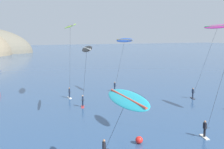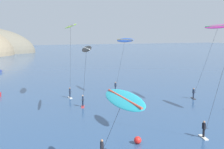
{
  "view_description": "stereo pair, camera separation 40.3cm",
  "coord_description": "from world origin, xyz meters",
  "px_view_note": "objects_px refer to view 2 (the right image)",
  "views": [
    {
      "loc": [
        -16.49,
        -9.67,
        9.9
      ],
      "look_at": [
        0.85,
        23.74,
        4.71
      ],
      "focal_mm": 45.0,
      "sensor_mm": 36.0,
      "label": 1
    },
    {
      "loc": [
        -16.13,
        -9.85,
        9.9
      ],
      "look_at": [
        0.85,
        23.74,
        4.71
      ],
      "focal_mm": 45.0,
      "sensor_mm": 36.0,
      "label": 2
    }
  ],
  "objects_px": {
    "kitesurfer_black": "(86,54)",
    "kitesurfer_magenta": "(216,33)",
    "kitesurfer_lime": "(71,31)",
    "kitesurfer_cyan": "(121,104)",
    "kitesurfer_blue": "(124,45)",
    "marker_buoy": "(138,140)"
  },
  "relations": [
    {
      "from": "kitesurfer_blue",
      "to": "kitesurfer_magenta",
      "type": "bearing_deg",
      "value": -58.23
    },
    {
      "from": "kitesurfer_lime",
      "to": "kitesurfer_black",
      "type": "xyz_separation_m",
      "value": [
        -0.98,
        -8.63,
        -2.9
      ]
    },
    {
      "from": "kitesurfer_blue",
      "to": "kitesurfer_lime",
      "type": "distance_m",
      "value": 9.48
    },
    {
      "from": "kitesurfer_lime",
      "to": "kitesurfer_cyan",
      "type": "relative_size",
      "value": 1.41
    },
    {
      "from": "kitesurfer_magenta",
      "to": "kitesurfer_blue",
      "type": "height_order",
      "value": "kitesurfer_magenta"
    },
    {
      "from": "kitesurfer_cyan",
      "to": "kitesurfer_lime",
      "type": "bearing_deg",
      "value": 78.46
    },
    {
      "from": "kitesurfer_lime",
      "to": "marker_buoy",
      "type": "relative_size",
      "value": 16.78
    },
    {
      "from": "kitesurfer_magenta",
      "to": "kitesurfer_cyan",
      "type": "distance_m",
      "value": 25.96
    },
    {
      "from": "kitesurfer_blue",
      "to": "marker_buoy",
      "type": "relative_size",
      "value": 13.72
    },
    {
      "from": "kitesurfer_lime",
      "to": "kitesurfer_black",
      "type": "distance_m",
      "value": 9.16
    },
    {
      "from": "kitesurfer_blue",
      "to": "marker_buoy",
      "type": "height_order",
      "value": "kitesurfer_blue"
    },
    {
      "from": "kitesurfer_black",
      "to": "kitesurfer_cyan",
      "type": "relative_size",
      "value": 1.05
    },
    {
      "from": "marker_buoy",
      "to": "kitesurfer_black",
      "type": "bearing_deg",
      "value": 94.13
    },
    {
      "from": "kitesurfer_blue",
      "to": "kitesurfer_cyan",
      "type": "height_order",
      "value": "kitesurfer_blue"
    },
    {
      "from": "kitesurfer_magenta",
      "to": "kitesurfer_black",
      "type": "relative_size",
      "value": 1.31
    },
    {
      "from": "kitesurfer_blue",
      "to": "kitesurfer_cyan",
      "type": "bearing_deg",
      "value": -119.57
    },
    {
      "from": "kitesurfer_magenta",
      "to": "kitesurfer_lime",
      "type": "distance_m",
      "value": 20.72
    },
    {
      "from": "kitesurfer_black",
      "to": "kitesurfer_blue",
      "type": "bearing_deg",
      "value": 40.75
    },
    {
      "from": "kitesurfer_black",
      "to": "kitesurfer_magenta",
      "type": "bearing_deg",
      "value": -11.0
    },
    {
      "from": "kitesurfer_magenta",
      "to": "kitesurfer_lime",
      "type": "xyz_separation_m",
      "value": [
        -16.82,
        12.1,
        0.33
      ]
    },
    {
      "from": "kitesurfer_blue",
      "to": "marker_buoy",
      "type": "xyz_separation_m",
      "value": [
        -9.43,
        -19.5,
        -8.09
      ]
    },
    {
      "from": "kitesurfer_magenta",
      "to": "kitesurfer_lime",
      "type": "height_order",
      "value": "kitesurfer_lime"
    }
  ]
}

